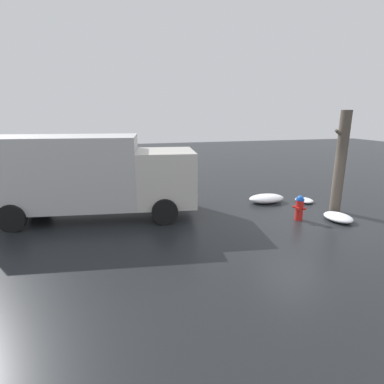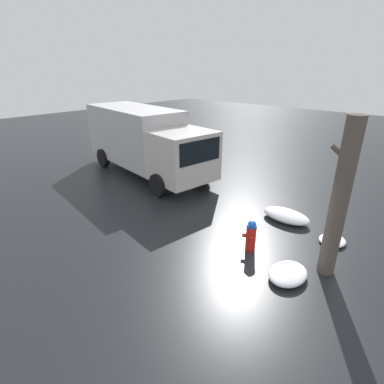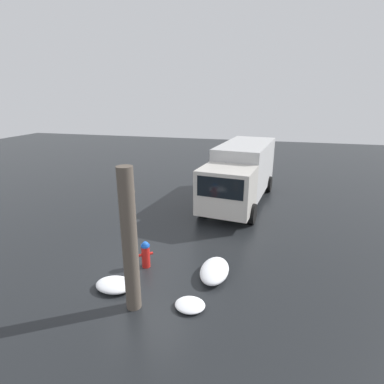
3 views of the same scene
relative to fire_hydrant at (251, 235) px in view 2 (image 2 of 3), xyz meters
name	(u,v)px [view 2 (image 2 of 3)]	position (x,y,z in m)	size (l,w,h in m)	color
ground_plane	(250,249)	(0.00, 0.00, -0.46)	(60.00, 60.00, 0.00)	black
fire_hydrant	(251,235)	(0.00, 0.00, 0.00)	(0.40, 0.43, 0.90)	red
tree_trunk	(339,201)	(-1.90, -0.45, 1.46)	(0.60, 0.39, 3.82)	brown
delivery_truck	(145,139)	(7.24, -2.33, 1.15)	(7.61, 3.33, 2.95)	beige
snow_pile_by_hydrant	(286,216)	(0.05, -2.26, -0.28)	(1.55, 0.87, 0.36)	white
snow_pile_curbside	(288,274)	(-1.32, 0.43, -0.34)	(0.84, 1.12, 0.25)	white
snow_pile_by_tree	(332,240)	(-1.57, -1.90, -0.38)	(0.72, 0.81, 0.16)	white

